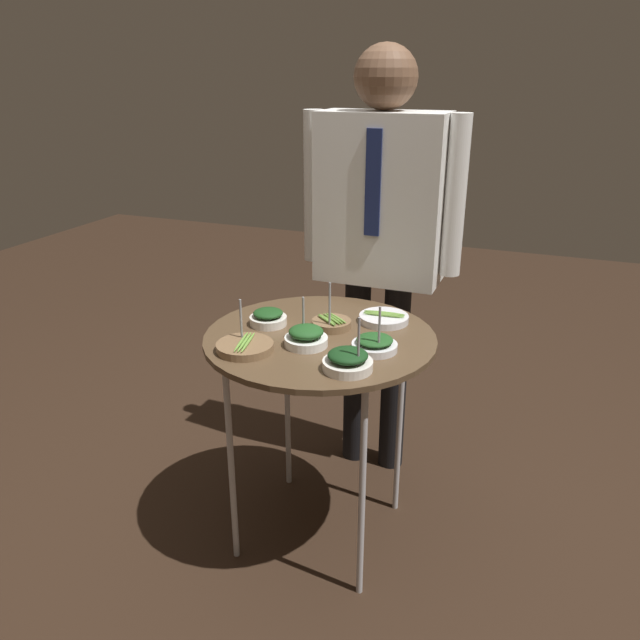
{
  "coord_description": "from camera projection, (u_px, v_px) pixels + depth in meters",
  "views": [
    {
      "loc": [
        0.64,
        -1.64,
        1.5
      ],
      "look_at": [
        0.0,
        0.0,
        0.8
      ],
      "focal_mm": 35.0,
      "sensor_mm": 36.0,
      "label": 1
    }
  ],
  "objects": [
    {
      "name": "ground_plane",
      "position": [
        320.0,
        530.0,
        2.19
      ],
      "size": [
        8.0,
        8.0,
        0.0
      ],
      "primitive_type": "plane",
      "color": "black"
    },
    {
      "name": "serving_cart",
      "position": [
        320.0,
        350.0,
        1.93
      ],
      "size": [
        0.71,
        0.71,
        0.75
      ],
      "color": "brown",
      "rests_on": "ground_plane"
    },
    {
      "name": "bowl_spinach_front_right",
      "position": [
        268.0,
        318.0,
        1.99
      ],
      "size": [
        0.12,
        0.12,
        0.05
      ],
      "color": "silver",
      "rests_on": "serving_cart"
    },
    {
      "name": "bowl_asparagus_mid_right",
      "position": [
        384.0,
        318.0,
        2.01
      ],
      "size": [
        0.16,
        0.16,
        0.03
      ],
      "color": "silver",
      "rests_on": "serving_cart"
    },
    {
      "name": "bowl_spinach_front_left",
      "position": [
        306.0,
        337.0,
        1.83
      ],
      "size": [
        0.13,
        0.13,
        0.14
      ],
      "color": "white",
      "rests_on": "serving_cart"
    },
    {
      "name": "bowl_asparagus_mid_left",
      "position": [
        331.0,
        323.0,
        1.97
      ],
      "size": [
        0.13,
        0.13,
        0.16
      ],
      "color": "brown",
      "rests_on": "serving_cart"
    },
    {
      "name": "bowl_spinach_back_left",
      "position": [
        348.0,
        361.0,
        1.68
      ],
      "size": [
        0.14,
        0.14,
        0.16
      ],
      "color": "silver",
      "rests_on": "serving_cart"
    },
    {
      "name": "bowl_asparagus_far_rim",
      "position": [
        245.0,
        346.0,
        1.8
      ],
      "size": [
        0.17,
        0.17,
        0.14
      ],
      "color": "brown",
      "rests_on": "serving_cart"
    },
    {
      "name": "bowl_spinach_front_center",
      "position": [
        375.0,
        344.0,
        1.8
      ],
      "size": [
        0.13,
        0.13,
        0.15
      ],
      "color": "silver",
      "rests_on": "serving_cart"
    },
    {
      "name": "waiter_figure",
      "position": [
        381.0,
        220.0,
        2.22
      ],
      "size": [
        0.59,
        0.22,
        1.59
      ],
      "color": "black",
      "rests_on": "ground_plane"
    }
  ]
}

